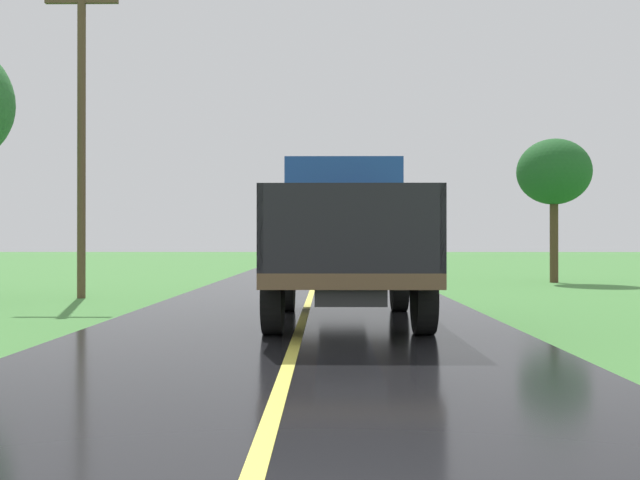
{
  "coord_description": "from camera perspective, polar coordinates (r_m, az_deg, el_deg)",
  "views": [
    {
      "loc": [
        0.41,
        -2.57,
        1.35
      ],
      "look_at": [
        0.28,
        9.73,
        1.4
      ],
      "focal_mm": 39.82,
      "sensor_mm": 36.0,
      "label": 1
    }
  ],
  "objects": [
    {
      "name": "banana_truck_near",
      "position": [
        12.35,
        1.92,
        0.33
      ],
      "size": [
        2.38,
        5.82,
        2.8
      ],
      "color": "#2D2D30",
      "rests_on": "road_surface"
    },
    {
      "name": "utility_pole_roadside",
      "position": [
        18.44,
        -18.62,
        8.35
      ],
      "size": [
        1.79,
        0.2,
        7.66
      ],
      "color": "brown",
      "rests_on": "ground"
    },
    {
      "name": "roadside_tree_near_left",
      "position": [
        25.4,
        18.29,
        5.15
      ],
      "size": [
        2.48,
        2.48,
        4.88
      ],
      "color": "#4C3823",
      "rests_on": "ground"
    }
  ]
}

